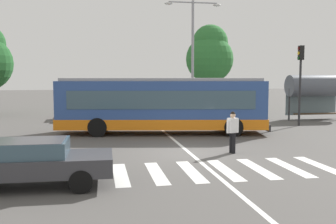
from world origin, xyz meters
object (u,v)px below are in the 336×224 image
parked_car_white (186,107)px  traffic_light_far_corner (300,73)px  city_transit_bus (162,105)px  parked_car_black (116,108)px  pedestrian_crossing_street (233,130)px  parked_car_red (79,108)px  bus_stop_shelter (317,87)px  foreground_sedan (31,161)px  twin_arm_street_lamp (193,46)px  parked_car_champagne (150,107)px  background_tree_right (210,54)px

parked_car_white → traffic_light_far_corner: (5.86, -6.84, 2.62)m
city_transit_bus → parked_car_black: size_ratio=2.57×
pedestrian_crossing_street → parked_car_red: pedestrian_crossing_street is taller
pedestrian_crossing_street → bus_stop_shelter: bearing=46.4°
foreground_sedan → parked_car_red: size_ratio=0.99×
city_transit_bus → bus_stop_shelter: size_ratio=2.68×
pedestrian_crossing_street → parked_car_white: (1.38, 14.60, -0.20)m
twin_arm_street_lamp → traffic_light_far_corner: bearing=-45.0°
parked_car_black → city_transit_bus: bearing=-75.2°
parked_car_red → parked_car_white: same height
pedestrian_crossing_street → parked_car_champagne: size_ratio=0.38×
city_transit_bus → parked_car_black: city_transit_bus is taller
traffic_light_far_corner → parked_car_white: bearing=130.6°
parked_car_champagne → twin_arm_street_lamp: (3.03, -1.35, 4.62)m
parked_car_black → parked_car_white: same height
parked_car_champagne → background_tree_right: background_tree_right is taller
parked_car_champagne → background_tree_right: (6.44, 5.72, 4.47)m
bus_stop_shelter → background_tree_right: bearing=118.0°
traffic_light_far_corner → bus_stop_shelter: (2.96, 2.96, -0.97)m
parked_car_champagne → parked_car_black: bearing=-166.5°
city_transit_bus → parked_car_white: bearing=68.9°
foreground_sedan → twin_arm_street_lamp: 19.77m
background_tree_right → twin_arm_street_lamp: bearing=-115.7°
parked_car_red → foreground_sedan: bearing=-91.6°
pedestrian_crossing_street → parked_car_black: pedestrian_crossing_street is taller
pedestrian_crossing_street → foreground_sedan: pedestrian_crossing_street is taller
foreground_sedan → parked_car_white: 20.21m
bus_stop_shelter → pedestrian_crossing_street: bearing=-133.6°
pedestrian_crossing_street → parked_car_champagne: bearing=95.5°
parked_car_red → parked_car_champagne: same height
parked_car_black → parked_car_white: 5.52m
parked_car_champagne → parked_car_white: (2.81, -0.14, 0.00)m
parked_car_white → bus_stop_shelter: size_ratio=1.06×
city_transit_bus → parked_car_black: 8.45m
pedestrian_crossing_street → background_tree_right: size_ratio=0.21×
city_transit_bus → parked_car_red: (-4.83, 8.54, -0.82)m
city_transit_bus → bus_stop_shelter: bearing=21.4°
parked_car_champagne → traffic_light_far_corner: (8.67, -6.98, 2.62)m
parked_car_red → twin_arm_street_lamp: twin_arm_street_lamp is taller
traffic_light_far_corner → background_tree_right: (-2.23, 12.71, 1.85)m
foreground_sedan → parked_car_black: bearing=79.9°
pedestrian_crossing_street → twin_arm_street_lamp: size_ratio=0.20×
foreground_sedan → twin_arm_street_lamp: (8.89, 17.04, 4.62)m
foreground_sedan → twin_arm_street_lamp: twin_arm_street_lamp is taller
parked_car_black → background_tree_right: 11.99m
parked_car_black → traffic_light_far_corner: traffic_light_far_corner is taller
traffic_light_far_corner → twin_arm_street_lamp: bearing=135.0°
city_transit_bus → twin_arm_street_lamp: 9.07m
parked_car_white → traffic_light_far_corner: bearing=-49.4°
pedestrian_crossing_street → parked_car_champagne: 14.81m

